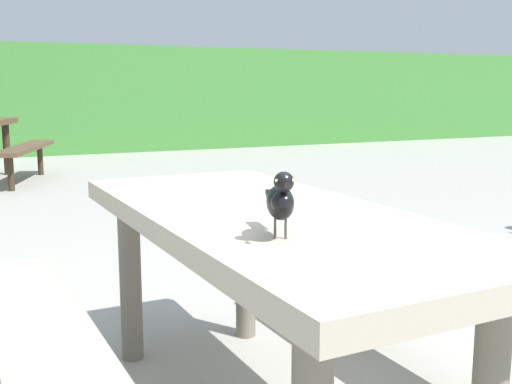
{
  "coord_description": "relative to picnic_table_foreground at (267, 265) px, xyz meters",
  "views": [
    {
      "loc": [
        -1.18,
        -1.58,
        1.13
      ],
      "look_at": [
        -0.46,
        -0.02,
        0.84
      ],
      "focal_mm": 43.47,
      "sensor_mm": 36.0,
      "label": 1
    }
  ],
  "objects": [
    {
      "name": "picnic_table_foreground",
      "position": [
        0.0,
        0.0,
        0.0
      ],
      "size": [
        1.75,
        1.83,
        0.74
      ],
      "color": "#B2A893",
      "rests_on": "ground"
    },
    {
      "name": "hedge_wall",
      "position": [
        0.32,
        9.72,
        0.37
      ],
      "size": [
        28.0,
        1.48,
        1.85
      ],
      "primitive_type": "cube",
      "color": "#428438",
      "rests_on": "ground"
    },
    {
      "name": "bird_grackle",
      "position": [
        -0.14,
        -0.37,
        0.29
      ],
      "size": [
        0.13,
        0.28,
        0.18
      ],
      "color": "black",
      "rests_on": "picnic_table_foreground"
    }
  ]
}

